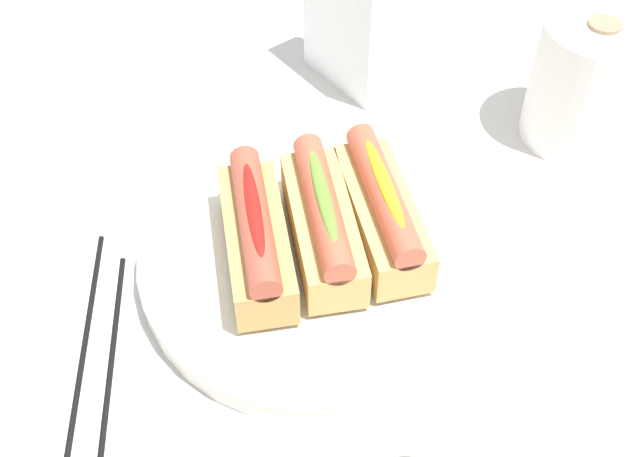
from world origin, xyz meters
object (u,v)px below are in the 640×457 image
object	(u,v)px
hotdog_front	(256,236)
hotdog_back	(320,222)
paper_towel_roll	(587,83)
chopstick_far	(87,339)
serving_bowl	(320,255)
chopstick_near	(111,362)
napkin_box	(351,21)
hotdog_side	(382,209)

from	to	relation	value
hotdog_front	hotdog_back	size ratio (longest dim) A/B	1.00
paper_towel_roll	chopstick_far	distance (m)	0.53
serving_bowl	hotdog_front	world-z (taller)	hotdog_front
hotdog_front	paper_towel_roll	xyz separation A→B (m)	(-0.04, 0.37, 0.01)
hotdog_back	hotdog_front	bearing A→B (deg)	-99.34
hotdog_back	chopstick_near	xyz separation A→B (m)	(0.02, -0.20, -0.06)
napkin_box	chopstick_far	distance (m)	0.43
chopstick_near	chopstick_far	world-z (taller)	same
hotdog_front	chopstick_far	distance (m)	0.16
serving_bowl	hotdog_front	xyz separation A→B (m)	(-0.01, -0.05, 0.04)
napkin_box	hotdog_side	bearing A→B (deg)	-33.70
hotdog_back	chopstick_near	size ratio (longest dim) A/B	0.72
chopstick_near	chopstick_far	distance (m)	0.03
napkin_box	chopstick_near	world-z (taller)	napkin_box
hotdog_front	chopstick_near	xyz separation A→B (m)	(0.03, -0.14, -0.06)
serving_bowl	hotdog_front	size ratio (longest dim) A/B	2.04
hotdog_front	hotdog_back	distance (m)	0.05
serving_bowl	hotdog_front	bearing A→B (deg)	-99.34
chopstick_near	chopstick_far	xyz separation A→B (m)	(-0.03, -0.01, 0.00)
hotdog_back	paper_towel_roll	xyz separation A→B (m)	(-0.05, 0.32, 0.01)
hotdog_back	serving_bowl	bearing A→B (deg)	17.35
hotdog_front	chopstick_far	size ratio (longest dim) A/B	0.72
hotdog_side	chopstick_far	xyz separation A→B (m)	(-0.02, -0.26, -0.06)
serving_bowl	chopstick_near	size ratio (longest dim) A/B	1.47
hotdog_back	paper_towel_roll	bearing A→B (deg)	99.45
hotdog_back	napkin_box	size ratio (longest dim) A/B	1.05
hotdog_front	chopstick_near	bearing A→B (deg)	-78.47
serving_bowl	napkin_box	xyz separation A→B (m)	(-0.23, 0.15, 0.06)
chopstick_near	paper_towel_roll	bearing A→B (deg)	118.60
hotdog_back	hotdog_side	xyz separation A→B (m)	(0.01, 0.05, 0.00)
hotdog_back	chopstick_near	distance (m)	0.21
hotdog_back	chopstick_far	xyz separation A→B (m)	(-0.01, -0.21, -0.06)
hotdog_back	hotdog_side	world-z (taller)	same
hotdog_side	chopstick_far	bearing A→B (deg)	-94.13
napkin_box	paper_towel_roll	bearing A→B (deg)	30.09
paper_towel_roll	hotdog_side	bearing A→B (deg)	-76.77
serving_bowl	paper_towel_roll	xyz separation A→B (m)	(-0.05, 0.32, 0.05)
hotdog_back	chopstick_far	bearing A→B (deg)	-92.75
napkin_box	chopstick_near	bearing A→B (deg)	-66.41
hotdog_side	paper_towel_roll	xyz separation A→B (m)	(-0.06, 0.26, 0.01)
hotdog_side	napkin_box	bearing A→B (deg)	159.29
napkin_box	serving_bowl	bearing A→B (deg)	-44.98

